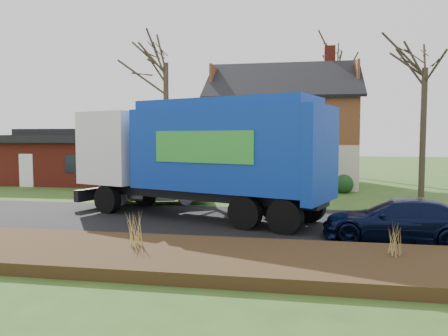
# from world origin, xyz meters

# --- Properties ---
(ground) EXTENTS (120.00, 120.00, 0.00)m
(ground) POSITION_xyz_m (0.00, 0.00, 0.00)
(ground) COLOR #2E501A
(ground) RESTS_ON ground
(road) EXTENTS (80.00, 7.00, 0.02)m
(road) POSITION_xyz_m (0.00, 0.00, 0.01)
(road) COLOR black
(road) RESTS_ON ground
(mulch_verge) EXTENTS (80.00, 3.50, 0.30)m
(mulch_verge) POSITION_xyz_m (0.00, -5.30, 0.15)
(mulch_verge) COLOR #301E10
(mulch_verge) RESTS_ON ground
(main_house) EXTENTS (12.95, 8.95, 9.26)m
(main_house) POSITION_xyz_m (1.49, 13.91, 4.03)
(main_house) COLOR beige
(main_house) RESTS_ON ground
(ranch_house) EXTENTS (9.80, 8.20, 3.70)m
(ranch_house) POSITION_xyz_m (-12.00, 13.00, 1.81)
(ranch_house) COLOR maroon
(ranch_house) RESTS_ON ground
(garbage_truck) EXTENTS (10.95, 6.27, 4.55)m
(garbage_truck) POSITION_xyz_m (-0.58, 0.85, 2.62)
(garbage_truck) COLOR black
(garbage_truck) RESTS_ON ground
(silver_sedan) EXTENTS (5.40, 3.00, 1.69)m
(silver_sedan) POSITION_xyz_m (-3.61, 4.06, 0.84)
(silver_sedan) COLOR #A3A4AA
(silver_sedan) RESTS_ON ground
(navy_wagon) EXTENTS (4.69, 2.42, 1.30)m
(navy_wagon) POSITION_xyz_m (6.19, -1.96, 0.65)
(navy_wagon) COLOR black
(navy_wagon) RESTS_ON ground
(tree_front_west) EXTENTS (3.58, 3.58, 10.65)m
(tree_front_west) POSITION_xyz_m (-4.97, 10.09, 8.78)
(tree_front_west) COLOR #3F3225
(tree_front_west) RESTS_ON ground
(tree_front_east) EXTENTS (3.46, 3.46, 9.61)m
(tree_front_east) POSITION_xyz_m (9.47, 8.62, 7.81)
(tree_front_east) COLOR #3B3123
(tree_front_east) RESTS_ON ground
(tree_back) EXTENTS (3.92, 3.92, 12.41)m
(tree_back) POSITION_xyz_m (6.01, 21.76, 10.35)
(tree_back) COLOR #453929
(tree_back) RESTS_ON ground
(grass_clump_mid) EXTENTS (0.33, 0.27, 0.93)m
(grass_clump_mid) POSITION_xyz_m (-1.07, -4.97, 0.76)
(grass_clump_mid) COLOR tan
(grass_clump_mid) RESTS_ON mulch_verge
(grass_clump_east) EXTENTS (0.31, 0.25, 0.77)m
(grass_clump_east) POSITION_xyz_m (5.53, -4.77, 0.69)
(grass_clump_east) COLOR olive
(grass_clump_east) RESTS_ON mulch_verge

